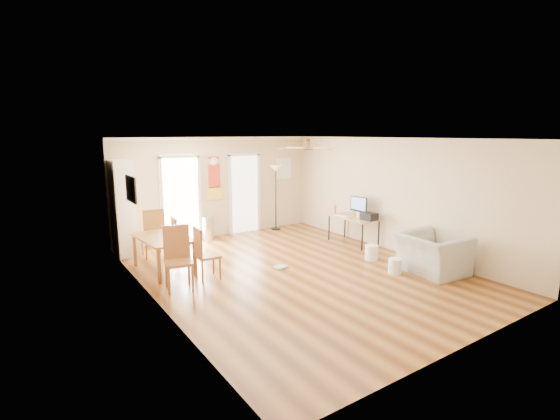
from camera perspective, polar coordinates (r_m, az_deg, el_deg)
floor at (r=8.07m, az=2.40°, el=-8.72°), size 7.00×7.00×0.00m
ceiling at (r=7.60m, az=2.56°, el=10.08°), size 5.50×7.00×0.00m
wall_back at (r=10.72m, az=-8.67°, el=3.21°), size 5.50×0.04×2.60m
wall_front at (r=5.40m, az=25.12°, el=-5.24°), size 5.50×0.04×2.60m
wall_left at (r=6.52m, az=-17.42°, el=-2.06°), size 0.04×7.00×2.60m
wall_right at (r=9.60m, az=15.85°, el=2.04°), size 0.04×7.00×2.60m
crown_molding at (r=7.60m, az=2.55°, el=9.78°), size 5.50×7.00×0.08m
kitchen_doorway at (r=10.34m, az=-13.86°, el=1.34°), size 0.90×0.10×2.10m
bathroom_doorway at (r=11.07m, az=-5.09°, el=2.23°), size 0.80×0.10×2.10m
wall_decal at (r=10.62m, az=-9.28°, el=4.48°), size 0.46×0.03×1.10m
ac_grille at (r=11.66m, az=0.53°, el=5.92°), size 0.50×0.04×0.60m
framed_poster at (r=7.80m, az=-20.36°, el=2.79°), size 0.04×0.66×0.48m
ceiling_fan at (r=7.37m, az=3.94°, el=8.72°), size 1.24×1.24×0.20m
bookshelf at (r=9.68m, az=-21.47°, el=0.35°), size 0.70×1.04×2.13m
dining_table at (r=8.36m, az=-16.13°, el=-5.96°), size 0.95×1.45×0.69m
dining_chair_right_a at (r=8.84m, az=-13.55°, el=-4.03°), size 0.44×0.44×0.95m
dining_chair_right_b at (r=7.69m, az=-10.20°, el=-6.02°), size 0.43×0.43×0.98m
dining_chair_near at (r=7.24m, az=-14.17°, el=-6.76°), size 0.54×0.54×1.11m
dining_chair_far at (r=9.33m, az=-17.60°, el=-3.04°), size 0.48×0.48×1.09m
trash_can at (r=10.46m, az=-10.11°, el=-2.60°), size 0.33×0.33×0.59m
torchiere_lamp at (r=11.32m, az=-0.59°, el=1.75°), size 0.43×0.43×1.82m
computer_desk at (r=10.13m, az=10.30°, el=-2.84°), size 0.63×1.25×0.67m
imac at (r=10.01m, az=11.05°, el=0.42°), size 0.14×0.55×0.51m
keyboard at (r=10.09m, az=8.69°, el=-0.83°), size 0.16×0.44×0.02m
printer at (r=9.77m, az=12.51°, el=-0.89°), size 0.30×0.35×0.17m
orange_bottle at (r=10.40m, az=7.78°, el=0.09°), size 0.08×0.08×0.21m
wastebasket_a at (r=8.97m, az=12.83°, el=-5.87°), size 0.32×0.32×0.32m
wastebasket_b at (r=8.25m, az=15.97°, el=-7.61°), size 0.31×0.31×0.30m
floor_cloth at (r=8.26m, az=0.01°, el=-8.10°), size 0.31×0.27×0.04m
armchair at (r=8.42m, az=20.68°, el=-5.81°), size 1.15×1.29×0.78m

